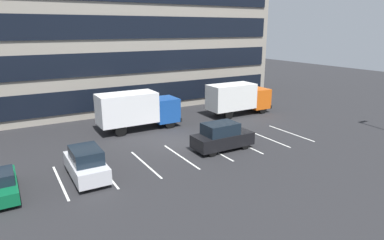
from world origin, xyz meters
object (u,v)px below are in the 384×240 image
object	(u,v)px
suv_silver	(86,164)
suv_black	(222,137)
box_truck_blue	(137,109)
box_truck_orange	(238,97)

from	to	relation	value
suv_silver	suv_black	size ratio (longest dim) A/B	0.95
box_truck_blue	box_truck_orange	xyz separation A→B (m)	(11.43, -0.20, -0.07)
suv_silver	suv_black	distance (m)	10.29
box_truck_blue	suv_silver	distance (m)	10.56
box_truck_orange	suv_black	size ratio (longest dim) A/B	1.55
box_truck_orange	suv_black	bearing A→B (deg)	-134.10
box_truck_blue	suv_black	bearing A→B (deg)	-65.78
box_truck_orange	suv_silver	distance (m)	19.74
box_truck_orange	suv_silver	size ratio (longest dim) A/B	1.63
box_truck_blue	suv_black	size ratio (longest dim) A/B	1.60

